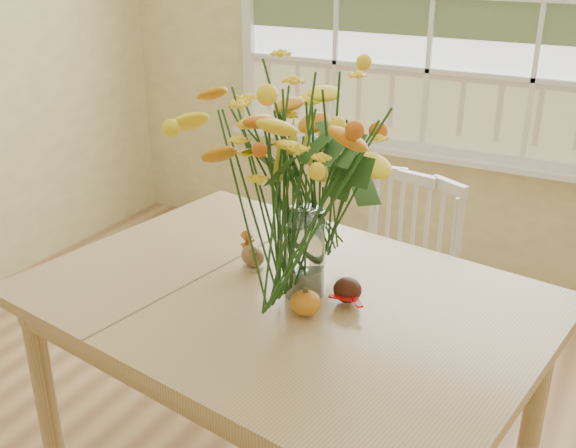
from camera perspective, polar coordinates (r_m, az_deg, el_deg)
The scene contains 7 objects.
wall_back at distance 3.81m, azimuth 12.16°, elevation 15.63°, with size 4.00×0.02×2.70m, color #CCBF82.
dining_table at distance 2.12m, azimuth -0.26°, elevation -7.97°, with size 1.67×1.31×0.82m.
windsor_chair at distance 2.79m, azimuth 9.31°, elevation -4.73°, with size 0.50×0.49×0.94m.
flower_vase at distance 1.90m, azimuth 1.52°, elevation 4.82°, with size 0.57×0.57×0.67m.
pumpkin at distance 1.94m, azimuth 1.49°, elevation -6.77°, with size 0.09×0.09×0.07m, color #BF5E16.
turkey_figurine at distance 2.20m, azimuth -3.00°, elevation -2.73°, with size 0.10×0.09×0.11m.
dark_gourd at distance 2.01m, azimuth 5.05°, elevation -5.68°, with size 0.13×0.11×0.08m.
Camera 1 is at (1.08, -1.37, 1.82)m, focal length 42.00 mm.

